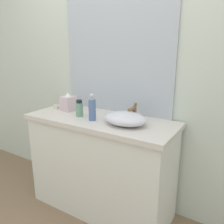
# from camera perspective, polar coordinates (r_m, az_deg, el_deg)

# --- Properties ---
(bathroom_wall_rear) EXTENTS (6.00, 0.06, 2.60)m
(bathroom_wall_rear) POSITION_cam_1_polar(r_m,az_deg,el_deg) (2.14, 2.71, 11.05)
(bathroom_wall_rear) COLOR silver
(bathroom_wall_rear) RESTS_ON ground
(vanity_counter) EXTENTS (1.31, 0.53, 0.88)m
(vanity_counter) POSITION_cam_1_polar(r_m,az_deg,el_deg) (2.16, -2.73, -12.78)
(vanity_counter) COLOR white
(vanity_counter) RESTS_ON ground
(wall_mirror_panel) EXTENTS (1.08, 0.01, 1.08)m
(wall_mirror_panel) POSITION_cam_1_polar(r_m,az_deg,el_deg) (2.12, 1.09, 14.40)
(wall_mirror_panel) COLOR #B2BCC6
(wall_mirror_panel) RESTS_ON vanity_counter
(sink_basin) EXTENTS (0.35, 0.26, 0.10)m
(sink_basin) POSITION_cam_1_polar(r_m,az_deg,el_deg) (1.81, 3.27, -1.62)
(sink_basin) COLOR silver
(sink_basin) RESTS_ON vanity_counter
(faucet) EXTENTS (0.03, 0.13, 0.14)m
(faucet) POSITION_cam_1_polar(r_m,az_deg,el_deg) (1.93, 5.34, 0.33)
(faucet) COLOR brown
(faucet) RESTS_ON vanity_counter
(soap_dispenser) EXTENTS (0.06, 0.06, 0.23)m
(soap_dispenser) POSITION_cam_1_polar(r_m,az_deg,el_deg) (1.92, -4.88, 0.77)
(soap_dispenser) COLOR #516E9E
(soap_dispenser) RESTS_ON vanity_counter
(lotion_bottle) EXTENTS (0.06, 0.06, 0.15)m
(lotion_bottle) POSITION_cam_1_polar(r_m,az_deg,el_deg) (2.04, -7.99, 0.82)
(lotion_bottle) COLOR gray
(lotion_bottle) RESTS_ON vanity_counter
(tissue_box) EXTENTS (0.13, 0.13, 0.18)m
(tissue_box) POSITION_cam_1_polar(r_m,az_deg,el_deg) (2.24, -10.66, 2.24)
(tissue_box) COLOR silver
(tissue_box) RESTS_ON vanity_counter
(candle_jar) EXTENTS (0.05, 0.05, 0.03)m
(candle_jar) POSITION_cam_1_polar(r_m,az_deg,el_deg) (2.36, -13.51, 1.29)
(candle_jar) COLOR silver
(candle_jar) RESTS_ON vanity_counter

